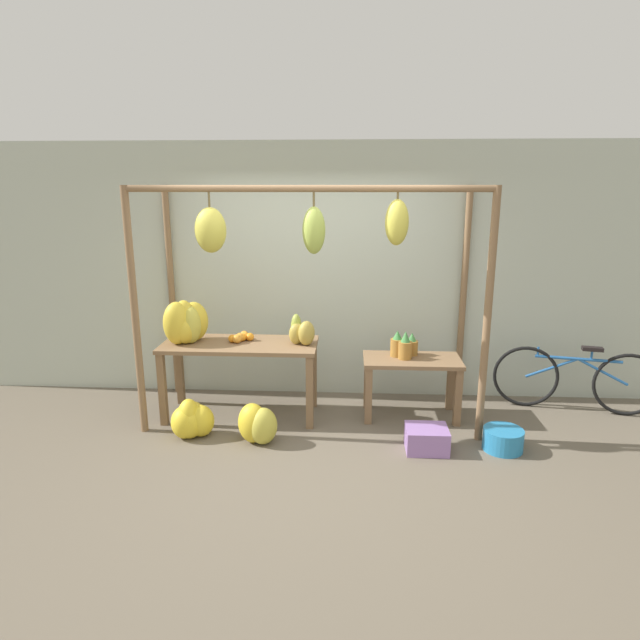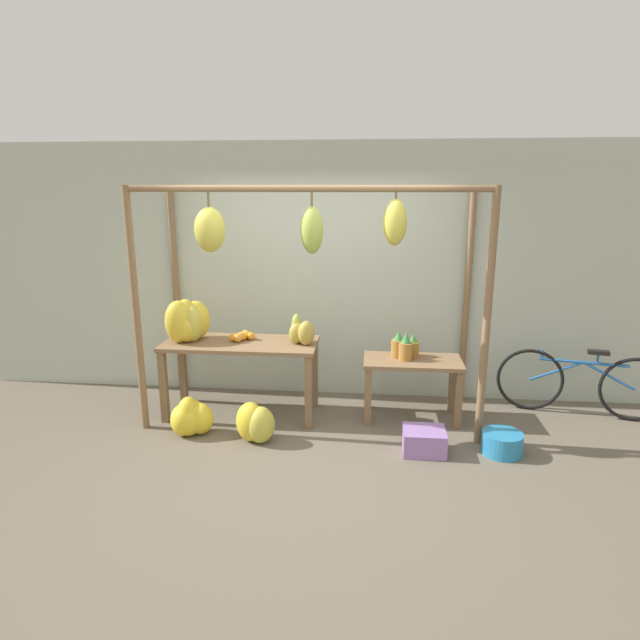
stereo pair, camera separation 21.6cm
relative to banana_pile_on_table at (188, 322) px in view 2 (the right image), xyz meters
The scene contains 14 objects.
ground_plane 1.82m from the banana_pile_on_table, 34.17° to the right, with size 20.00×20.00×0.00m, color #665B4C.
shop_wall_back 1.52m from the banana_pile_on_table, 30.27° to the left, with size 8.00×0.08×2.80m.
stall_awning 1.37m from the banana_pile_on_table, ahead, with size 3.30×1.21×2.34m.
display_table_main 0.62m from the banana_pile_on_table, ahead, with size 1.57×0.65×0.79m.
display_table_side 2.34m from the banana_pile_on_table, ahead, with size 0.98×0.51×0.63m.
banana_pile_on_table is the anchor object (origin of this frame).
orange_pile 0.56m from the banana_pile_on_table, ahead, with size 0.25×0.25×0.09m.
pineapple_cluster 2.22m from the banana_pile_on_table, ahead, with size 0.29×0.26×0.29m.
banana_pile_ground_left 0.98m from the banana_pile_on_table, 73.40° to the right, with size 0.49×0.39×0.38m.
banana_pile_ground_right 1.28m from the banana_pile_on_table, 36.56° to the right, with size 0.47×0.39×0.38m.
fruit_crate_white 2.60m from the banana_pile_on_table, 15.49° to the right, with size 0.38×0.32×0.22m.
blue_bucket 3.23m from the banana_pile_on_table, 11.20° to the right, with size 0.36×0.36×0.20m.
parked_bicycle 4.10m from the banana_pile_on_table, ahead, with size 1.64×0.37×0.72m.
papaya_pile 1.15m from the banana_pile_on_table, ahead, with size 0.32×0.30×0.29m.
Camera 2 is at (0.59, -4.25, 2.33)m, focal length 30.00 mm.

